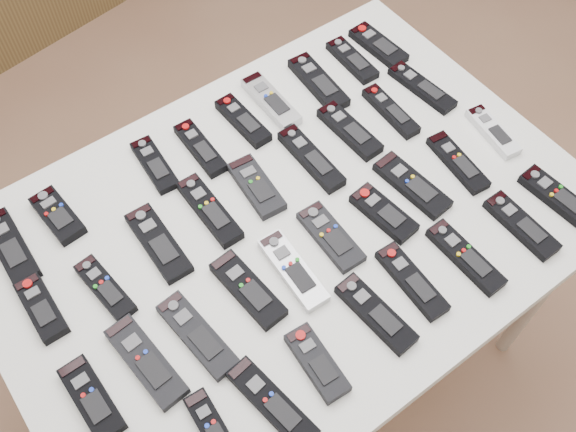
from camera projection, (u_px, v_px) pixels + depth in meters
ground at (285, 305)px, 2.11m from camera, size 4.00×4.00×0.00m
table at (288, 235)px, 1.41m from camera, size 1.25×0.88×0.78m
remote_0 at (11, 247)px, 1.31m from camera, size 0.06×0.19×0.02m
remote_1 at (58, 215)px, 1.36m from camera, size 0.07×0.15×0.02m
remote_2 at (155, 165)px, 1.43m from camera, size 0.06×0.16×0.02m
remote_3 at (200, 148)px, 1.46m from camera, size 0.05×0.17×0.02m
remote_4 at (243, 121)px, 1.50m from camera, size 0.05×0.17×0.02m
remote_5 at (271, 101)px, 1.53m from camera, size 0.06×0.19×0.02m
remote_6 at (318, 83)px, 1.57m from camera, size 0.07×0.20×0.02m
remote_7 at (352, 60)px, 1.61m from camera, size 0.06×0.16×0.02m
remote_8 at (378, 45)px, 1.64m from camera, size 0.07×0.17×0.02m
remote_9 at (41, 308)px, 1.24m from camera, size 0.05×0.15×0.02m
remote_10 at (105, 288)px, 1.26m from camera, size 0.06×0.16×0.02m
remote_11 at (158, 243)px, 1.32m from camera, size 0.06×0.19×0.02m
remote_12 at (210, 210)px, 1.36m from camera, size 0.05×0.19×0.02m
remote_13 at (256, 186)px, 1.40m from camera, size 0.08×0.17×0.02m
remote_14 at (311, 158)px, 1.44m from camera, size 0.05×0.20×0.02m
remote_15 at (349, 130)px, 1.48m from camera, size 0.06×0.18×0.02m
remote_16 at (391, 111)px, 1.52m from camera, size 0.05×0.17×0.02m
remote_17 at (422, 87)px, 1.56m from camera, size 0.06×0.19×0.02m
remote_18 at (92, 399)px, 1.14m from camera, size 0.06×0.16×0.02m
remote_19 at (146, 361)px, 1.18m from camera, size 0.08×0.20×0.02m
remote_20 at (197, 335)px, 1.21m from camera, size 0.07×0.20×0.02m
remote_21 at (248, 289)px, 1.26m from camera, size 0.07×0.18×0.02m
remote_22 at (293, 270)px, 1.29m from camera, size 0.06×0.19×0.02m
remote_23 at (331, 237)px, 1.33m from camera, size 0.07×0.17×0.02m
remote_24 at (384, 213)px, 1.36m from camera, size 0.07×0.16×0.02m
remote_25 at (412, 185)px, 1.40m from camera, size 0.08×0.19×0.02m
remote_26 at (458, 162)px, 1.44m from camera, size 0.07×0.18×0.02m
remote_27 at (493, 132)px, 1.48m from camera, size 0.07×0.16×0.02m
remote_29 at (213, 429)px, 1.12m from camera, size 0.05×0.15×0.02m
remote_30 at (272, 403)px, 1.14m from camera, size 0.08×0.20×0.02m
remote_31 at (317, 363)px, 1.18m from camera, size 0.06×0.15×0.02m
remote_32 at (376, 313)px, 1.23m from camera, size 0.07×0.18×0.02m
remote_33 at (412, 281)px, 1.27m from camera, size 0.06×0.18×0.02m
remote_34 at (465, 257)px, 1.30m from camera, size 0.05×0.18×0.02m
remote_35 at (521, 225)px, 1.34m from camera, size 0.05×0.17×0.02m
remote_36 at (557, 197)px, 1.38m from camera, size 0.06×0.18×0.02m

